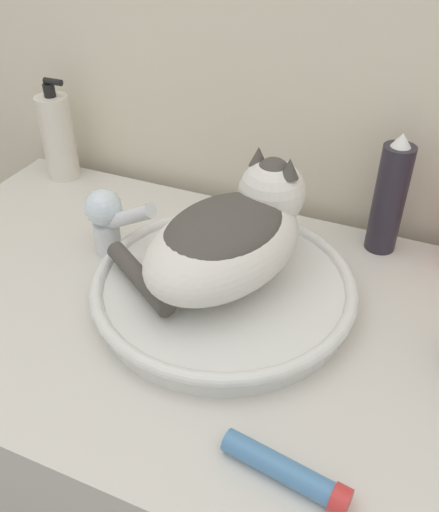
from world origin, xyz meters
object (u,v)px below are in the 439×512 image
object	(u,v)px
cream_tube	(287,471)
cat	(231,234)
soap_pump_bottle	(58,137)
faucet	(108,217)
hairspray_can_black	(390,198)

from	to	relation	value
cream_tube	cat	bearing A→B (deg)	123.58
soap_pump_bottle	cream_tube	bearing A→B (deg)	-36.83
faucet	soap_pump_bottle	world-z (taller)	soap_pump_bottle
cat	hairspray_can_black	xyz separation A→B (m)	(0.19, 0.22, -0.01)
soap_pump_bottle	cat	bearing A→B (deg)	-25.07
hairspray_can_black	cat	bearing A→B (deg)	-131.07
hairspray_can_black	faucet	bearing A→B (deg)	-154.57
cat	faucet	distance (m)	0.23
faucet	hairspray_can_black	size ratio (longest dim) A/B	0.66
soap_pump_bottle	hairspray_can_black	bearing A→B (deg)	-0.00
cat	soap_pump_bottle	bearing A→B (deg)	83.26
cat	faucet	size ratio (longest dim) A/B	2.25
faucet	hairspray_can_black	bearing A→B (deg)	34.80
cream_tube	soap_pump_bottle	bearing A→B (deg)	143.17
cat	cream_tube	size ratio (longest dim) A/B	2.09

